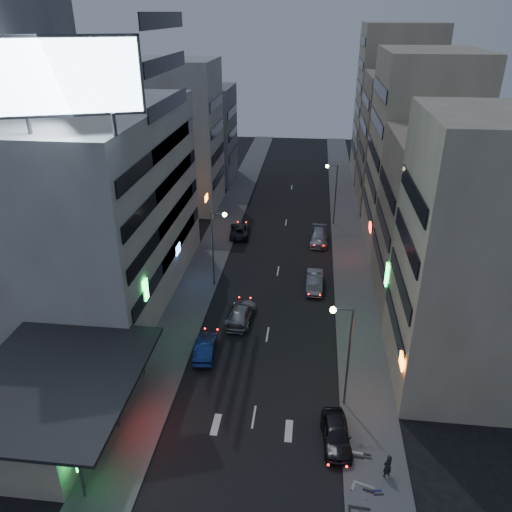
% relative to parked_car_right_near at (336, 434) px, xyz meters
% --- Properties ---
extents(ground, '(180.00, 180.00, 0.00)m').
position_rel_parked_car_right_near_xyz_m(ground, '(-5.60, -2.36, -0.75)').
color(ground, black).
rests_on(ground, ground).
extents(sidewalk_left, '(4.00, 120.00, 0.12)m').
position_rel_parked_car_right_near_xyz_m(sidewalk_left, '(-13.60, 27.64, -0.69)').
color(sidewalk_left, '#4C4C4F').
rests_on(sidewalk_left, ground).
extents(sidewalk_right, '(4.00, 120.00, 0.12)m').
position_rel_parked_car_right_near_xyz_m(sidewalk_right, '(2.40, 27.64, -0.69)').
color(sidewalk_right, '#4C4C4F').
rests_on(sidewalk_right, ground).
extents(food_court, '(11.00, 13.00, 3.88)m').
position_rel_parked_car_right_near_xyz_m(food_court, '(-19.50, -0.36, 1.23)').
color(food_court, beige).
rests_on(food_court, ground).
extents(white_building, '(14.00, 24.00, 18.00)m').
position_rel_parked_car_right_near_xyz_m(white_building, '(-22.60, 17.64, 8.25)').
color(white_building, silver).
rests_on(white_building, ground).
extents(grey_tower, '(10.00, 14.00, 34.00)m').
position_rel_parked_car_right_near_xyz_m(grey_tower, '(-31.60, 20.64, 16.25)').
color(grey_tower, gray).
rests_on(grey_tower, ground).
extents(shophouse_near, '(10.00, 11.00, 20.00)m').
position_rel_parked_car_right_near_xyz_m(shophouse_near, '(9.40, 8.14, 9.25)').
color(shophouse_near, beige).
rests_on(shophouse_near, ground).
extents(shophouse_mid, '(11.00, 12.00, 16.00)m').
position_rel_parked_car_right_near_xyz_m(shophouse_mid, '(9.90, 19.64, 7.25)').
color(shophouse_mid, tan).
rests_on(shophouse_mid, ground).
extents(shophouse_far, '(10.00, 14.00, 22.00)m').
position_rel_parked_car_right_near_xyz_m(shophouse_far, '(9.40, 32.64, 10.25)').
color(shophouse_far, beige).
rests_on(shophouse_far, ground).
extents(far_left_a, '(11.00, 10.00, 20.00)m').
position_rel_parked_car_right_near_xyz_m(far_left_a, '(-21.10, 42.64, 9.25)').
color(far_left_a, silver).
rests_on(far_left_a, ground).
extents(far_left_b, '(12.00, 10.00, 15.00)m').
position_rel_parked_car_right_near_xyz_m(far_left_b, '(-21.60, 55.64, 6.75)').
color(far_left_b, gray).
rests_on(far_left_b, ground).
extents(far_right_a, '(11.00, 12.00, 18.00)m').
position_rel_parked_car_right_near_xyz_m(far_right_a, '(9.90, 47.64, 8.25)').
color(far_right_a, tan).
rests_on(far_right_a, ground).
extents(far_right_b, '(12.00, 12.00, 24.00)m').
position_rel_parked_car_right_near_xyz_m(far_right_b, '(10.40, 61.64, 11.25)').
color(far_right_b, beige).
rests_on(far_right_b, ground).
extents(billboard, '(9.52, 3.75, 6.20)m').
position_rel_parked_car_right_near_xyz_m(billboard, '(-18.59, 7.62, 20.91)').
color(billboard, '#595B60').
rests_on(billboard, white_building).
extents(street_lamp_right_near, '(1.60, 0.44, 8.02)m').
position_rel_parked_car_right_near_xyz_m(street_lamp_right_near, '(0.30, 3.64, 4.61)').
color(street_lamp_right_near, '#595B60').
rests_on(street_lamp_right_near, sidewalk_right).
extents(street_lamp_left, '(1.60, 0.44, 8.02)m').
position_rel_parked_car_right_near_xyz_m(street_lamp_left, '(-11.50, 19.64, 4.61)').
color(street_lamp_left, '#595B60').
rests_on(street_lamp_left, sidewalk_left).
extents(street_lamp_right_far, '(1.60, 0.44, 8.02)m').
position_rel_parked_car_right_near_xyz_m(street_lamp_right_far, '(0.30, 37.64, 4.61)').
color(street_lamp_right_far, '#595B60').
rests_on(street_lamp_right_far, sidewalk_right).
extents(parked_car_right_near, '(2.17, 4.56, 1.51)m').
position_rel_parked_car_right_near_xyz_m(parked_car_right_near, '(0.00, 0.00, 0.00)').
color(parked_car_right_near, black).
rests_on(parked_car_right_near, ground).
extents(parked_car_right_mid, '(1.71, 4.73, 1.55)m').
position_rel_parked_car_right_near_xyz_m(parked_car_right_mid, '(-1.63, 20.28, 0.02)').
color(parked_car_right_mid, gray).
rests_on(parked_car_right_mid, ground).
extents(parked_car_left, '(2.84, 5.17, 1.37)m').
position_rel_parked_car_right_near_xyz_m(parked_car_left, '(-11.20, 32.70, -0.07)').
color(parked_car_left, '#2C2B31').
rests_on(parked_car_left, ground).
extents(parked_car_right_far, '(2.19, 5.24, 1.51)m').
position_rel_parked_car_right_near_xyz_m(parked_car_right_far, '(-1.23, 31.67, 0.00)').
color(parked_car_right_far, gray).
rests_on(parked_car_right_far, ground).
extents(road_car_blue, '(1.90, 4.50, 1.44)m').
position_rel_parked_car_right_near_xyz_m(road_car_blue, '(-10.40, 8.14, -0.03)').
color(road_car_blue, navy).
rests_on(road_car_blue, ground).
extents(road_car_silver, '(2.55, 5.40, 1.52)m').
position_rel_parked_car_right_near_xyz_m(road_car_silver, '(-8.22, 13.55, 0.01)').
color(road_car_silver, '#93979A').
rests_on(road_car_silver, ground).
extents(person, '(0.74, 0.68, 1.70)m').
position_rel_parked_car_right_near_xyz_m(person, '(2.98, -2.42, 0.22)').
color(person, black).
rests_on(person, sidewalk_right).
extents(scooter_black_a, '(0.70, 1.88, 1.13)m').
position_rel_parked_car_right_near_xyz_m(scooter_black_a, '(1.86, -4.73, -0.07)').
color(scooter_black_a, black).
rests_on(scooter_black_a, sidewalk_right).
extents(scooter_silver_a, '(1.16, 2.03, 1.18)m').
position_rel_parked_car_right_near_xyz_m(scooter_silver_a, '(2.26, -3.29, -0.04)').
color(scooter_silver_a, '#A9ACB1').
rests_on(scooter_silver_a, sidewalk_right).
extents(scooter_blue, '(0.81, 1.68, 0.98)m').
position_rel_parked_car_right_near_xyz_m(scooter_blue, '(2.61, -3.39, -0.14)').
color(scooter_blue, navy).
rests_on(scooter_blue, sidewalk_right).
extents(scooter_black_b, '(0.75, 1.71, 1.01)m').
position_rel_parked_car_right_near_xyz_m(scooter_black_b, '(2.27, -0.84, -0.13)').
color(scooter_black_b, black).
rests_on(scooter_black_b, sidewalk_right).
extents(scooter_silver_b, '(0.93, 2.11, 1.25)m').
position_rel_parked_car_right_near_xyz_m(scooter_silver_b, '(1.77, -0.78, -0.01)').
color(scooter_silver_b, silver).
rests_on(scooter_silver_b, sidewalk_right).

